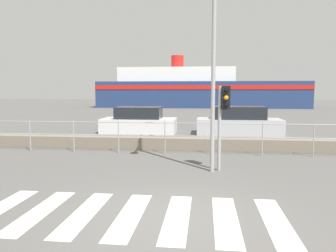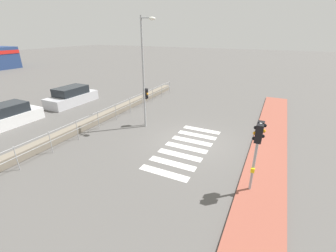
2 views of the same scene
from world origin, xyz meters
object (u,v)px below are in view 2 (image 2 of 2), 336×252
(traffic_light_near, at_px, (258,140))
(traffic_light_far, at_px, (145,99))
(parked_car_silver, at_px, (72,97))
(parked_car_white, at_px, (7,116))
(streetlamp, at_px, (145,64))

(traffic_light_near, relative_size, traffic_light_far, 1.18)
(traffic_light_far, height_order, parked_car_silver, traffic_light_far)
(parked_car_white, bearing_deg, traffic_light_far, -63.40)
(parked_car_white, height_order, parked_car_silver, parked_car_silver)
(streetlamp, bearing_deg, parked_car_silver, 79.45)
(traffic_light_near, relative_size, parked_car_silver, 0.65)
(traffic_light_near, height_order, parked_car_white, traffic_light_near)
(parked_car_silver, bearing_deg, traffic_light_far, -98.81)
(traffic_light_near, xyz_separation_m, streetlamp, (3.91, 7.10, 1.83))
(traffic_light_near, bearing_deg, streetlamp, 61.14)
(traffic_light_near, height_order, traffic_light_far, traffic_light_near)
(parked_car_silver, bearing_deg, traffic_light_near, -109.30)
(traffic_light_near, relative_size, streetlamp, 0.43)
(streetlamp, xyz_separation_m, parked_car_white, (-3.91, 8.72, -3.51))
(parked_car_white, bearing_deg, traffic_light_near, -90.00)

